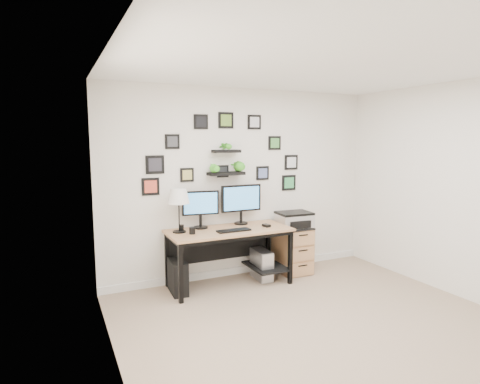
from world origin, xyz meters
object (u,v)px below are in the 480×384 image
printer (294,219)px  desk (231,238)px  file_cabinet (293,249)px  monitor_right (241,201)px  monitor_left (201,207)px  pc_tower_black (178,276)px  pc_tower_grey (262,264)px  mug (192,231)px  table_lamp (179,197)px

printer → desk: bearing=-178.2°
file_cabinet → monitor_right: bearing=170.4°
desk → monitor_right: bearing=37.5°
desk → printer: bearing=1.8°
monitor_left → file_cabinet: (1.35, -0.12, -0.70)m
desk → pc_tower_black: bearing=-179.8°
pc_tower_black → pc_tower_grey: 1.18m
mug → printer: 1.56m
table_lamp → mug: table_lamp is taller
table_lamp → pc_tower_black: (-0.06, -0.08, -0.99)m
pc_tower_grey → printer: (0.54, 0.04, 0.57)m
monitor_left → pc_tower_grey: bearing=-13.0°
monitor_left → pc_tower_black: bearing=-154.7°
mug → pc_tower_black: mug is taller
monitor_left → printer: (1.35, -0.14, -0.26)m
desk → pc_tower_grey: (0.46, -0.01, -0.42)m
monitor_left → table_lamp: size_ratio=0.89×
table_lamp → mug: bearing=-53.5°
table_lamp → file_cabinet: bearing=-0.6°
printer → mug: bearing=-175.9°
pc_tower_black → file_cabinet: bearing=5.6°
monitor_right → table_lamp: table_lamp is taller
pc_tower_black → desk: bearing=3.7°
pc_tower_black → pc_tower_grey: pc_tower_black is taller
desk → pc_tower_black: desk is taller
monitor_right → desk: bearing=-142.5°
pc_tower_grey → printer: printer is taller
monitor_right → mug: 0.88m
table_lamp → mug: (0.12, -0.16, -0.40)m
desk → printer: size_ratio=3.27×
desk → pc_tower_black: 0.84m
monitor_left → printer: monitor_left is taller
desk → file_cabinet: bearing=3.3°
monitor_left → monitor_right: bearing=1.1°
pc_tower_black → monitor_right: bearing=14.6°
desk → table_lamp: bearing=173.5°
desk → printer: (1.00, 0.03, 0.15)m
desk → monitor_right: size_ratio=2.73×
monitor_left → pc_tower_grey: (0.81, -0.19, -0.84)m
pc_tower_black → pc_tower_grey: size_ratio=0.99×
table_lamp → file_cabinet: table_lamp is taller
file_cabinet → printer: (-0.00, -0.03, 0.44)m
mug → pc_tower_black: (-0.17, 0.08, -0.59)m
pc_tower_grey → printer: 0.79m
monitor_right → table_lamp: bearing=-173.1°
monitor_left → monitor_right: monitor_right is taller
table_lamp → pc_tower_grey: (1.13, -0.09, -0.99)m
desk → table_lamp: table_lamp is taller
mug → pc_tower_grey: bearing=3.9°
desk → monitor_left: 0.57m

